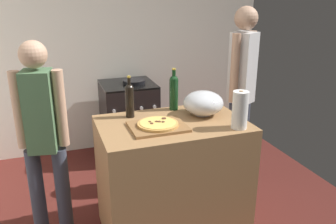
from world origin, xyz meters
name	(u,v)px	position (x,y,z in m)	size (l,w,h in m)	color
ground_plane	(129,196)	(0.00, 1.23, -0.01)	(4.01, 3.06, 0.02)	#511E19
kitchen_wall_rear	(100,42)	(0.00, 2.51, 1.30)	(4.01, 0.10, 2.60)	silver
counter	(172,178)	(0.23, 0.64, 0.47)	(1.10, 0.72, 0.94)	#9E7247
cutting_board	(158,127)	(0.09, 0.57, 0.95)	(0.40, 0.32, 0.02)	olive
pizza	(158,124)	(0.09, 0.57, 0.97)	(0.29, 0.29, 0.03)	tan
mixing_bowl	(203,103)	(0.52, 0.72, 1.04)	(0.32, 0.32, 0.19)	#B2B2B7
paper_towel_roll	(240,110)	(0.64, 0.38, 1.08)	(0.11, 0.11, 0.28)	white
wine_bottle_green	(130,99)	(-0.04, 0.86, 1.09)	(0.07, 0.07, 0.33)	black
wine_bottle_dark	(174,91)	(0.34, 0.92, 1.10)	(0.07, 0.07, 0.35)	#143819
stove	(129,120)	(0.22, 2.11, 0.45)	(0.59, 0.61, 0.93)	black
person_in_stripes	(43,136)	(-0.69, 0.82, 0.89)	(0.36, 0.23, 1.57)	#383D4C
person_in_red	(241,88)	(1.09, 1.12, 1.01)	(0.32, 0.27, 1.75)	#383D4C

